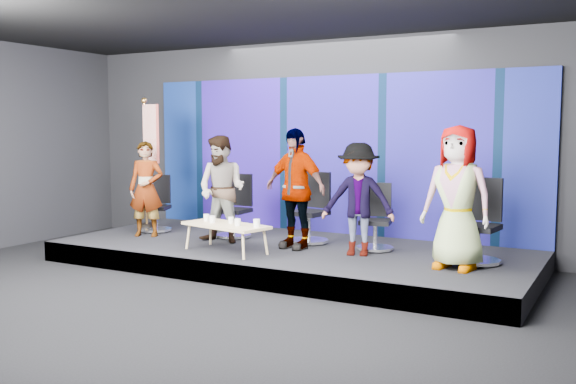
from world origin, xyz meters
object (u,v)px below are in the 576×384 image
object	(u,v)px
chair_b	(235,217)
mug_e	(257,223)
panelist_e	(457,197)
mug_a	(207,218)
chair_d	(376,228)
chair_c	(311,220)
chair_e	(479,235)
coffee_table	(226,226)
panelist_d	(358,199)
panelist_b	(222,189)
flag_stand	(149,160)
panelist_a	(146,189)
panelist_c	(295,189)
mug_c	(231,220)
mug_d	(238,222)
chair_a	(157,213)
mug_b	(212,219)

from	to	relation	value
chair_b	mug_e	bearing A→B (deg)	-47.96
chair_b	mug_e	world-z (taller)	chair_b
panelist_e	mug_a	distance (m)	3.57
chair_d	chair_c	bearing A→B (deg)	164.30
chair_b	chair_e	size ratio (longest dim) A/B	0.92
chair_c	coffee_table	size ratio (longest dim) A/B	0.78
panelist_d	mug_e	xyz separation A→B (m)	(-1.19, -0.72, -0.32)
chair_b	panelist_b	distance (m)	0.70
chair_b	flag_stand	size ratio (longest dim) A/B	0.45
panelist_a	panelist_c	xyz separation A→B (m)	(2.60, 0.22, 0.10)
mug_c	mug_d	size ratio (longest dim) A/B	0.90
chair_d	panelist_e	bearing A→B (deg)	-40.59
mug_e	chair_b	bearing A→B (deg)	133.99
panelist_a	chair_b	size ratio (longest dim) A/B	1.52
panelist_b	panelist_e	distance (m)	3.59
chair_d	mug_e	world-z (taller)	chair_d
panelist_e	mug_e	xyz separation A→B (m)	(-2.59, -0.50, -0.44)
chair_e	mug_d	xyz separation A→B (m)	(-3.06, -1.00, 0.09)
mug_a	mug_d	xyz separation A→B (m)	(0.64, -0.16, -0.00)
coffee_table	chair_a	bearing A→B (deg)	154.99
panelist_b	mug_a	world-z (taller)	panelist_b
panelist_a	mug_a	bearing A→B (deg)	-37.37
coffee_table	panelist_b	bearing A→B (deg)	128.20
panelist_e	mug_e	distance (m)	2.67
panelist_b	mug_d	world-z (taller)	panelist_b
panelist_b	chair_c	world-z (taller)	panelist_b
panelist_b	mug_a	xyz separation A→B (m)	(0.07, -0.50, -0.37)
panelist_a	chair_e	distance (m)	5.21
panelist_c	panelist_e	size ratio (longest dim) A/B	0.98
panelist_b	panelist_e	size ratio (longest dim) A/B	0.92
mug_c	panelist_c	bearing A→B (deg)	42.26
panelist_e	mug_c	distance (m)	3.15
mug_a	chair_e	bearing A→B (deg)	12.79
chair_b	coffee_table	xyz separation A→B (m)	(0.56, -1.09, 0.03)
chair_a	chair_b	bearing A→B (deg)	-17.35
chair_d	panelist_d	distance (m)	0.68
panelist_a	mug_c	xyz separation A→B (m)	(1.90, -0.41, -0.32)
panelist_d	chair_e	distance (m)	1.65
mug_c	chair_c	bearing A→B (deg)	58.29
chair_d	panelist_e	world-z (taller)	panelist_e
coffee_table	chair_b	bearing A→B (deg)	117.04
mug_c	flag_stand	bearing A→B (deg)	157.67
mug_b	mug_d	world-z (taller)	mug_b
panelist_d	chair_e	bearing A→B (deg)	-3.14
panelist_e	panelist_b	bearing A→B (deg)	-174.86
chair_b	panelist_b	world-z (taller)	panelist_b
mug_a	panelist_b	bearing A→B (deg)	97.60
coffee_table	mug_e	world-z (taller)	mug_e
chair_a	mug_b	bearing A→B (deg)	-49.95
chair_b	mug_c	distance (m)	1.17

